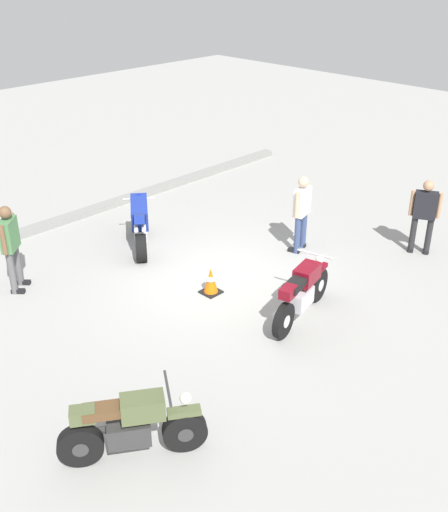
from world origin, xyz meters
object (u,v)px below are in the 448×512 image
motorcycle_olive_vintage (131,427)px  person_in_green_shirt (10,243)px  person_in_white_shirt (302,209)px  traffic_cone (211,281)px  motorcycle_maroon_cruiser (302,292)px  motorcycle_blue_sportbike (140,222)px  person_in_black_shirt (424,213)px

motorcycle_olive_vintage → person_in_green_shirt: 5.28m
person_in_white_shirt → traffic_cone: person_in_white_shirt is taller
person_in_green_shirt → person_in_white_shirt: (5.24, -2.87, -0.03)m
motorcycle_maroon_cruiser → traffic_cone: 1.88m
motorcycle_olive_vintage → motorcycle_blue_sportbike: 6.31m
motorcycle_blue_sportbike → person_in_black_shirt: 6.13m
traffic_cone → motorcycle_olive_vintage: bearing=-147.8°
person_in_black_shirt → traffic_cone: person_in_black_shirt is taller
motorcycle_maroon_cruiser → traffic_cone: size_ratio=3.89×
motorcycle_olive_vintage → person_in_black_shirt: size_ratio=1.02×
motorcycle_maroon_cruiser → traffic_cone: motorcycle_maroon_cruiser is taller
person_in_white_shirt → traffic_cone: 2.78m
person_in_green_shirt → motorcycle_olive_vintage: bearing=-55.3°
motorcycle_maroon_cruiser → person_in_black_shirt: (3.89, -0.21, 0.43)m
person_in_black_shirt → traffic_cone: bearing=127.6°
motorcycle_maroon_cruiser → motorcycle_olive_vintage: bearing=174.1°
motorcycle_olive_vintage → motorcycle_maroon_cruiser: (4.21, 0.53, 0.03)m
motorcycle_olive_vintage → person_in_black_shirt: (8.09, 0.32, 0.47)m
person_in_green_shirt → person_in_black_shirt: bearing=12.5°
motorcycle_maroon_cruiser → person_in_green_shirt: 5.55m
motorcycle_olive_vintage → motorcycle_maroon_cruiser: bearing=41.2°
person_in_green_shirt → person_in_white_shirt: size_ratio=1.02×
person_in_green_shirt → person_in_white_shirt: 5.97m
motorcycle_blue_sportbike → person_in_black_shirt: size_ratio=0.99×
motorcycle_maroon_cruiser → person_in_green_shirt: (-3.08, 4.60, 0.48)m
traffic_cone → person_in_white_shirt: bearing=-1.1°
motorcycle_olive_vintage → traffic_cone: (3.68, 2.32, -0.23)m
motorcycle_maroon_cruiser → motorcycle_blue_sportbike: (-0.20, 4.34, 0.07)m
motorcycle_maroon_cruiser → motorcycle_blue_sportbike: motorcycle_blue_sportbike is taller
person_in_white_shirt → person_in_black_shirt: size_ratio=1.02×
motorcycle_olive_vintage → person_in_white_shirt: 6.78m
motorcycle_blue_sportbike → person_in_black_shirt: (4.09, -4.55, 0.36)m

